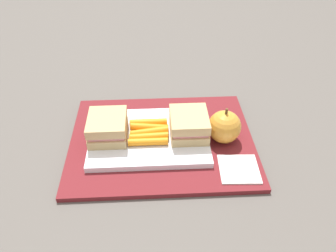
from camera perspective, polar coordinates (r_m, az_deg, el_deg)
name	(u,v)px	position (r m, az deg, el deg)	size (l,w,h in m)	color
ground_plane	(162,142)	(0.67, -1.06, -2.80)	(2.40, 2.40, 0.00)	#56514C
lunchbag_mat	(162,141)	(0.67, -1.07, -2.48)	(0.36, 0.28, 0.01)	maroon
food_tray	(149,137)	(0.66, -3.25, -1.85)	(0.23, 0.17, 0.01)	white
sandwich_half_left	(108,127)	(0.65, -10.22, -0.20)	(0.07, 0.08, 0.04)	tan
sandwich_half_right	(189,124)	(0.65, 3.58, 0.26)	(0.07, 0.08, 0.04)	tan
carrot_sticks_bundle	(149,132)	(0.65, -3.29, -0.99)	(0.08, 0.07, 0.02)	orange
apple	(224,127)	(0.65, 9.56, -0.13)	(0.06, 0.06, 0.08)	gold
paper_napkin	(239,169)	(0.62, 11.96, -7.16)	(0.07, 0.07, 0.00)	white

